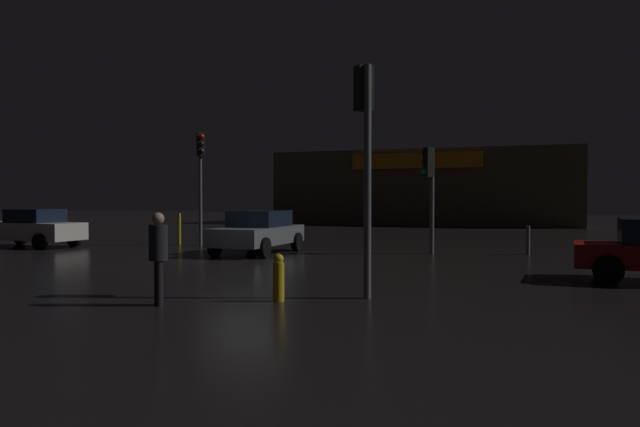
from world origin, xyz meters
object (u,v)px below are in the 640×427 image
at_px(car_crossing, 31,228).
at_px(fire_hydrant, 278,278).
at_px(pedestrian, 158,251).
at_px(traffic_signal_opposite, 365,135).
at_px(traffic_signal_cross_left, 201,164).
at_px(traffic_signal_main, 429,179).
at_px(car_far, 258,231).
at_px(store_building, 426,188).

relative_size(car_crossing, fire_hydrant, 4.91).
height_order(car_crossing, pedestrian, pedestrian).
bearing_deg(traffic_signal_opposite, traffic_signal_cross_left, 134.87).
distance_m(traffic_signal_main, traffic_signal_cross_left, 9.42).
xyz_separation_m(car_far, fire_hydrant, (5.08, -9.02, -0.33)).
xyz_separation_m(traffic_signal_opposite, car_far, (-6.45, 7.98, -2.40)).
bearing_deg(fire_hydrant, store_building, 97.88).
bearing_deg(pedestrian, fire_hydrant, 33.39).
xyz_separation_m(traffic_signal_cross_left, car_far, (3.80, -2.32, -2.54)).
distance_m(traffic_signal_main, car_crossing, 15.64).
distance_m(car_crossing, pedestrian, 16.03).
distance_m(traffic_signal_opposite, traffic_signal_cross_left, 14.54).
xyz_separation_m(traffic_signal_main, car_far, (-5.59, -2.04, -1.82)).
relative_size(store_building, pedestrian, 12.80).
distance_m(traffic_signal_cross_left, car_far, 5.13).
bearing_deg(car_crossing, traffic_signal_opposite, -24.12).
xyz_separation_m(traffic_signal_main, car_crossing, (-15.28, -2.80, -1.84)).
bearing_deg(store_building, traffic_signal_cross_left, -99.40).
relative_size(store_building, car_crossing, 4.87).
relative_size(traffic_signal_cross_left, fire_hydrant, 5.08).
relative_size(car_crossing, pedestrian, 2.63).
relative_size(traffic_signal_main, traffic_signal_opposite, 0.81).
bearing_deg(pedestrian, traffic_signal_main, 79.17).
height_order(car_far, car_crossing, car_crossing).
distance_m(car_far, pedestrian, 10.73).
bearing_deg(traffic_signal_cross_left, car_far, -31.39).
xyz_separation_m(store_building, traffic_signal_cross_left, (-3.98, -24.05, 0.66)).
distance_m(traffic_signal_main, fire_hydrant, 11.28).
distance_m(store_building, pedestrian, 36.77).
bearing_deg(traffic_signal_cross_left, traffic_signal_main, -1.70).
height_order(traffic_signal_opposite, pedestrian, traffic_signal_opposite).
bearing_deg(traffic_signal_main, car_crossing, -169.62).
bearing_deg(store_building, traffic_signal_opposite, -79.65).
bearing_deg(traffic_signal_cross_left, pedestrian, -60.70).
relative_size(traffic_signal_main, pedestrian, 2.18).
xyz_separation_m(store_building, car_crossing, (-9.87, -27.13, -1.91)).
bearing_deg(store_building, car_crossing, -109.99).
relative_size(car_far, pedestrian, 2.65).
height_order(store_building, pedestrian, store_building).
xyz_separation_m(store_building, fire_hydrant, (4.90, -35.39, -2.21)).
bearing_deg(car_far, traffic_signal_cross_left, 148.61).
height_order(traffic_signal_opposite, fire_hydrant, traffic_signal_opposite).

